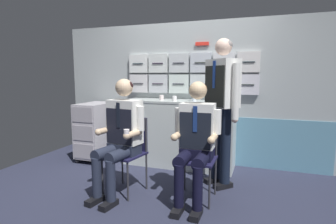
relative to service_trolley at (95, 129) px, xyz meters
name	(u,v)px	position (x,y,z in m)	size (l,w,h in m)	color
ground	(155,196)	(1.40, -0.92, -0.51)	(4.80, 4.80, 0.04)	#282B3F
galley_bulkhead	(188,94)	(1.40, 0.45, 0.58)	(4.20, 0.14, 2.15)	#A1A9AB
galley_counter	(179,133)	(1.35, 0.17, 0.00)	(1.66, 0.53, 0.98)	#B9C2BF
service_trolley	(95,129)	(0.00, 0.00, 0.00)	(0.40, 0.65, 0.91)	black
folding_chair_left	(129,145)	(1.06, -0.85, 0.04)	(0.46, 0.46, 0.86)	#2D2D33
crew_member_left	(120,131)	(1.03, -1.01, 0.24)	(0.52, 0.67, 1.31)	black
folding_chair_right	(199,150)	(1.87, -0.77, 0.04)	(0.40, 0.41, 0.86)	#2D2D33
crew_member_right	(195,137)	(1.87, -0.93, 0.22)	(0.50, 0.61, 1.28)	black
crew_member_standing	(222,98)	(2.05, -0.39, 0.59)	(0.44, 0.44, 1.77)	black
sparkling_bottle_green	(223,94)	(1.99, 0.10, 0.61)	(0.07, 0.07, 0.25)	silver
water_bottle_blue_cap	(194,93)	(1.58, 0.13, 0.61)	(0.06, 0.06, 0.24)	silver
coffee_cup_white	(162,97)	(1.08, 0.15, 0.53)	(0.06, 0.06, 0.07)	silver
paper_cup_tan	(216,99)	(1.90, 0.13, 0.54)	(0.07, 0.07, 0.08)	navy
espresso_cup_small	(175,98)	(1.31, 0.07, 0.53)	(0.06, 0.06, 0.07)	white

